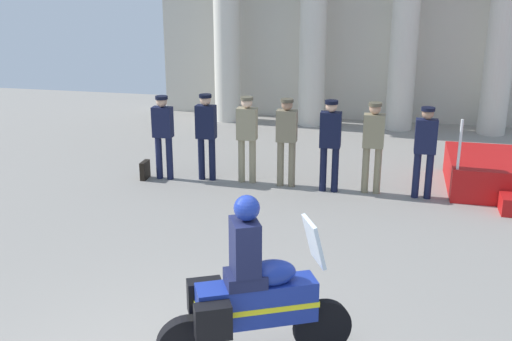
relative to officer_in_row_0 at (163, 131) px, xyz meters
The scene contains 10 objects.
colonnade_backdrop 6.98m from the officer_in_row_0, 59.38° to the left, with size 11.01×1.54×5.85m.
officer_in_row_0 is the anchor object (origin of this frame).
officer_in_row_1 0.85m from the officer_in_row_0, ahead, with size 0.38×0.24×1.71m.
officer_in_row_2 1.65m from the officer_in_row_0, ahead, with size 0.38×0.24×1.69m.
officer_in_row_3 2.43m from the officer_in_row_0, ahead, with size 0.38×0.24×1.70m.
officer_in_row_4 3.26m from the officer_in_row_0, ahead, with size 0.38×0.24×1.73m.
officer_in_row_5 4.03m from the officer_in_row_0, ahead, with size 0.38×0.24×1.71m.
officer_in_row_6 4.94m from the officer_in_row_0, ahead, with size 0.38×0.24×1.68m.
motorcycle_with_rider 6.38m from the officer_in_row_0, 61.69° to the right, with size 1.93×1.11×1.90m.
briefcase_on_ground 0.89m from the officer_in_row_0, 165.92° to the right, with size 0.10×0.32×0.36m, color black.
Camera 1 is at (1.81, -4.94, 4.00)m, focal length 43.98 mm.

